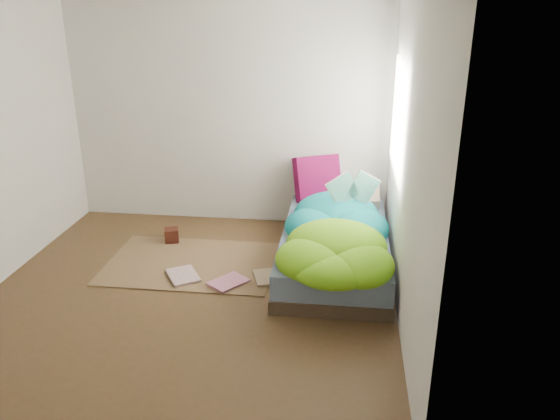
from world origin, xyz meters
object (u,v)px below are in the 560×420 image
object	(u,v)px
pillow_magenta	(317,178)
wooden_box	(172,235)
bed	(335,248)
open_book	(354,179)
floor_book_a	(170,278)
floor_book_b	(220,278)

from	to	relation	value
pillow_magenta	wooden_box	distance (m)	1.66
bed	pillow_magenta	world-z (taller)	pillow_magenta
open_book	floor_book_a	xyz separation A→B (m)	(-1.62, -0.71, -0.79)
bed	pillow_magenta	bearing A→B (deg)	104.77
floor_book_a	floor_book_b	distance (m)	0.45
bed	wooden_box	xyz separation A→B (m)	(-1.70, 0.29, -0.09)
floor_book_b	bed	bearing A→B (deg)	63.39
wooden_box	floor_book_b	distance (m)	1.03
floor_book_a	wooden_box	bearing A→B (deg)	74.59
floor_book_b	open_book	bearing A→B (deg)	67.62
bed	open_book	bearing A→B (deg)	49.48
wooden_box	floor_book_a	xyz separation A→B (m)	(0.24, -0.82, -0.06)
open_book	floor_book_a	distance (m)	1.94
wooden_box	bed	bearing A→B (deg)	-9.66
floor_book_a	floor_book_b	size ratio (longest dim) A/B	1.05
open_book	wooden_box	bearing A→B (deg)	157.11
wooden_box	floor_book_b	xyz separation A→B (m)	(0.69, -0.76, -0.05)
pillow_magenta	floor_book_a	bearing A→B (deg)	-157.57
floor_book_b	wooden_box	bearing A→B (deg)	170.62
open_book	wooden_box	distance (m)	2.00
bed	floor_book_b	distance (m)	1.13
open_book	floor_book_a	bearing A→B (deg)	-175.85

